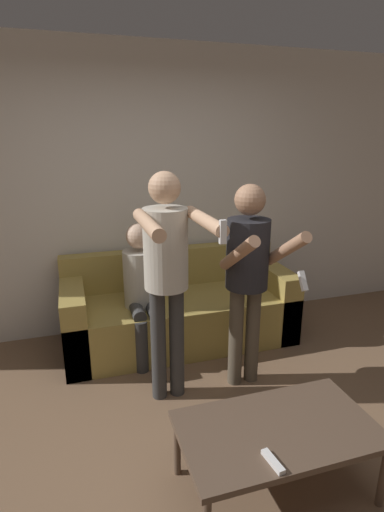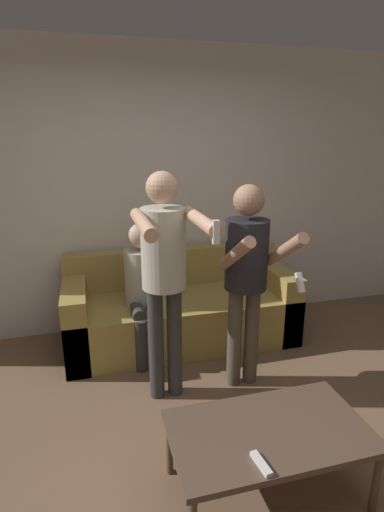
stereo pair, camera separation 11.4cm
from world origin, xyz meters
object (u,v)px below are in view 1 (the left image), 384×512
(person_standing_left, at_px, (167,264))
(person_standing_right, at_px, (248,266))
(couch, at_px, (179,311))
(coffee_table, at_px, (278,433))
(remote_on_table, at_px, (273,461))
(person_seated, at_px, (142,286))

(person_standing_left, relative_size, person_standing_right, 1.07)
(person_standing_right, bearing_deg, couch, 110.26)
(coffee_table, bearing_deg, person_standing_left, 110.41)
(person_standing_left, height_order, coffee_table, person_standing_left)
(coffee_table, bearing_deg, person_standing_right, 75.53)
(couch, height_order, remote_on_table, couch)
(person_seated, bearing_deg, coffee_table, -75.18)
(person_seated, height_order, remote_on_table, person_seated)
(remote_on_table, bearing_deg, coffee_table, 55.67)
(person_seated, relative_size, remote_on_table, 7.77)
(person_standing_right, xyz_separation_m, person_seated, (-0.68, 0.65, -0.32))
(person_standing_left, xyz_separation_m, coffee_table, (0.36, -0.97, -0.68))
(person_standing_right, bearing_deg, person_standing_left, -179.30)
(couch, bearing_deg, person_seated, -153.69)
(person_standing_right, relative_size, coffee_table, 1.49)
(couch, relative_size, person_standing_right, 1.34)
(couch, relative_size, remote_on_table, 13.75)
(person_standing_left, distance_m, person_seated, 0.77)
(person_seated, xyz_separation_m, coffee_table, (0.43, -1.62, -0.28))
(person_standing_right, distance_m, coffee_table, 1.17)
(person_standing_right, bearing_deg, remote_on_table, -108.48)
(remote_on_table, bearing_deg, couch, 87.42)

